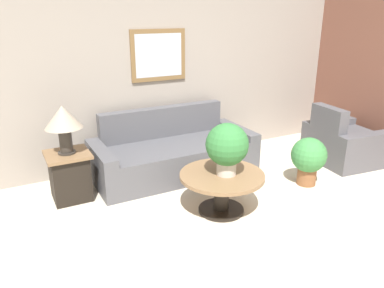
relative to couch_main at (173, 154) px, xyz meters
The scene contains 9 objects.
ground_plane 2.23m from the couch_main, 82.49° to the right, with size 20.00×20.00×0.00m, color beige.
wall_back 1.21m from the couch_main, 63.17° to the left, with size 7.62×0.09×2.60m.
couch_main is the anchor object (origin of this frame).
armchair 2.55m from the couch_main, 18.05° to the right, with size 1.00×1.05×0.86m.
coffee_table 1.22m from the couch_main, 89.02° to the right, with size 0.93×0.93×0.46m.
side_table 1.41m from the couch_main, behind, with size 0.50×0.50×0.58m.
table_lamp 1.58m from the couch_main, behind, with size 0.42×0.42×0.57m.
potted_plant_on_table 1.34m from the couch_main, 87.47° to the right, with size 0.46×0.46×0.57m.
potted_plant_floor 1.79m from the couch_main, 39.70° to the right, with size 0.45×0.45×0.63m.
Camera 1 is at (-2.31, -2.17, 2.13)m, focal length 35.00 mm.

